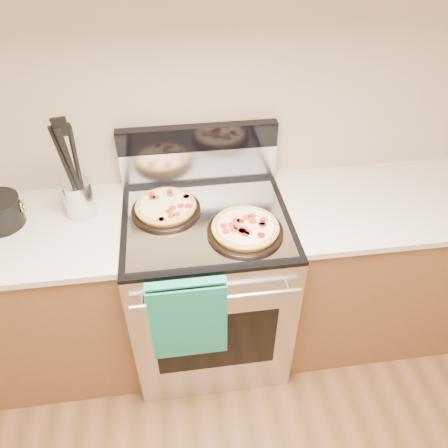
{
  "coord_description": "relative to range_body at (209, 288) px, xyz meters",
  "views": [
    {
      "loc": [
        -0.13,
        0.12,
        2.16
      ],
      "look_at": [
        0.07,
        1.55,
        0.96
      ],
      "focal_mm": 35.0,
      "sensor_mm": 36.0,
      "label": 1
    }
  ],
  "objects": [
    {
      "name": "oven_window",
      "position": [
        0.0,
        -0.34,
        0.0
      ],
      "size": [
        0.56,
        0.01,
        0.4
      ],
      "primitive_type": "cube",
      "color": "black",
      "rests_on": "range_body"
    },
    {
      "name": "range_body",
      "position": [
        0.0,
        0.0,
        0.0
      ],
      "size": [
        0.76,
        0.68,
        0.9
      ],
      "primitive_type": "cube",
      "color": "#B7B7BC",
      "rests_on": "ground"
    },
    {
      "name": "countertop_left",
      "position": [
        -0.88,
        0.03,
        0.45
      ],
      "size": [
        1.02,
        0.64,
        0.03
      ],
      "primitive_type": "cube",
      "color": "beige",
      "rests_on": "cabinet_left"
    },
    {
      "name": "dish_towel",
      "position": [
        -0.12,
        -0.38,
        0.25
      ],
      "size": [
        0.32,
        0.05,
        0.42
      ],
      "primitive_type": null,
      "color": "#1A8572",
      "rests_on": "oven_handle"
    },
    {
      "name": "pepperoni_pizza_back",
      "position": [
        -0.18,
        0.07,
        0.5
      ],
      "size": [
        0.39,
        0.39,
        0.04
      ],
      "primitive_type": null,
      "rotation": [
        0.0,
        0.0,
        -0.33
      ],
      "color": "#C6813C",
      "rests_on": "foil_sheet"
    },
    {
      "name": "foil_sheet",
      "position": [
        0.0,
        -0.03,
        0.47
      ],
      "size": [
        0.7,
        0.55,
        0.01
      ],
      "primitive_type": "cube",
      "color": "gray",
      "rests_on": "cooktop"
    },
    {
      "name": "backsplash_lower",
      "position": [
        0.0,
        0.31,
        0.56
      ],
      "size": [
        0.76,
        0.06,
        0.18
      ],
      "primitive_type": "cube",
      "color": "silver",
      "rests_on": "cooktop"
    },
    {
      "name": "backsplash_upper",
      "position": [
        0.0,
        0.31,
        0.71
      ],
      "size": [
        0.76,
        0.06,
        0.12
      ],
      "primitive_type": "cube",
      "color": "black",
      "rests_on": "backsplash_lower"
    },
    {
      "name": "cabinet_right",
      "position": [
        0.88,
        0.03,
        -0.01
      ],
      "size": [
        1.0,
        0.62,
        0.88
      ],
      "primitive_type": "cube",
      "color": "brown",
      "rests_on": "ground"
    },
    {
      "name": "cooktop",
      "position": [
        0.0,
        0.0,
        0.46
      ],
      "size": [
        0.76,
        0.68,
        0.02
      ],
      "primitive_type": "cube",
      "color": "black",
      "rests_on": "range_body"
    },
    {
      "name": "utensil_crock",
      "position": [
        -0.56,
        0.13,
        0.54
      ],
      "size": [
        0.15,
        0.15,
        0.17
      ],
      "primitive_type": "cylinder",
      "rotation": [
        0.0,
        0.0,
        -0.11
      ],
      "color": "silver",
      "rests_on": "countertop_left"
    },
    {
      "name": "wall_back",
      "position": [
        0.0,
        0.35,
        0.9
      ],
      "size": [
        4.0,
        0.0,
        4.0
      ],
      "primitive_type": "plane",
      "rotation": [
        1.57,
        0.0,
        0.0
      ],
      "color": "tan",
      "rests_on": "ground"
    },
    {
      "name": "pepperoni_pizza_front",
      "position": [
        0.16,
        -0.13,
        0.5
      ],
      "size": [
        0.37,
        0.37,
        0.04
      ],
      "primitive_type": null,
      "rotation": [
        0.0,
        0.0,
        -0.17
      ],
      "color": "#C6813C",
      "rests_on": "foil_sheet"
    },
    {
      "name": "countertop_right",
      "position": [
        0.88,
        0.03,
        0.45
      ],
      "size": [
        1.02,
        0.64,
        0.03
      ],
      "primitive_type": "cube",
      "color": "beige",
      "rests_on": "cabinet_right"
    },
    {
      "name": "oven_handle",
      "position": [
        0.0,
        -0.38,
        0.35
      ],
      "size": [
        0.7,
        0.03,
        0.03
      ],
      "primitive_type": "cylinder",
      "rotation": [
        0.0,
        1.57,
        0.0
      ],
      "color": "silver",
      "rests_on": "range_body"
    },
    {
      "name": "cabinet_left",
      "position": [
        -0.88,
        0.03,
        -0.01
      ],
      "size": [
        1.0,
        0.62,
        0.88
      ],
      "primitive_type": "cube",
      "color": "brown",
      "rests_on": "ground"
    }
  ]
}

